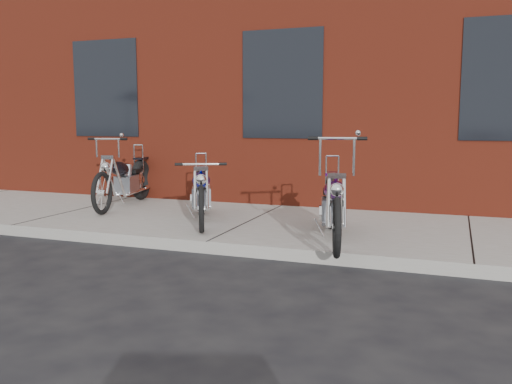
% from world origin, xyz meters
% --- Properties ---
extents(ground, '(120.00, 120.00, 0.00)m').
position_xyz_m(ground, '(0.00, 0.00, 0.00)').
color(ground, black).
rests_on(ground, ground).
extents(sidewalk, '(22.00, 3.00, 0.15)m').
position_xyz_m(sidewalk, '(0.00, 1.50, 0.07)').
color(sidewalk, gray).
rests_on(sidewalk, ground).
extents(building_brick, '(22.00, 10.00, 8.00)m').
position_xyz_m(building_brick, '(0.00, 8.00, 4.00)').
color(building_brick, maroon).
rests_on(building_brick, ground).
extents(chopper_purple, '(0.76, 2.23, 1.27)m').
position_xyz_m(chopper_purple, '(1.42, 0.59, 0.56)').
color(chopper_purple, black).
rests_on(chopper_purple, sidewalk).
extents(chopper_blue, '(1.04, 2.00, 0.95)m').
position_xyz_m(chopper_blue, '(-0.63, 1.19, 0.54)').
color(chopper_blue, black).
rests_on(chopper_blue, sidewalk).
extents(chopper_third, '(0.68, 2.31, 1.18)m').
position_xyz_m(chopper_third, '(-2.49, 2.03, 0.57)').
color(chopper_third, black).
rests_on(chopper_third, sidewalk).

